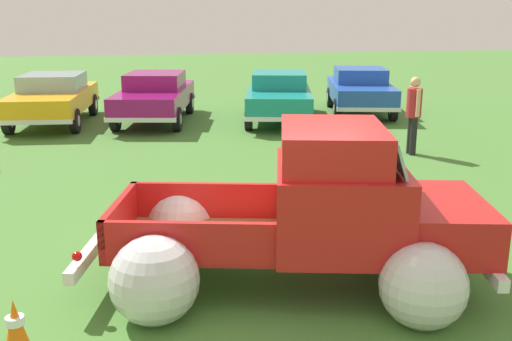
{
  "coord_description": "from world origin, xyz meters",
  "views": [
    {
      "loc": [
        -1.54,
        -6.31,
        3.15
      ],
      "look_at": [
        0.0,
        1.67,
        0.95
      ],
      "focal_mm": 41.12,
      "sensor_mm": 36.0,
      "label": 1
    }
  ],
  "objects": [
    {
      "name": "lane_cone_0",
      "position": [
        -2.8,
        -1.16,
        0.31
      ],
      "size": [
        0.36,
        0.36,
        0.63
      ],
      "color": "black",
      "rests_on": "ground"
    },
    {
      "name": "ground_plane",
      "position": [
        0.0,
        0.0,
        0.0
      ],
      "size": [
        80.0,
        80.0,
        0.0
      ],
      "primitive_type": "plane",
      "color": "#477A33"
    },
    {
      "name": "spectator_1",
      "position": [
        4.44,
        5.88,
        1.01
      ],
      "size": [
        0.36,
        0.53,
        1.77
      ],
      "rotation": [
        0.0,
        0.0,
        6.22
      ],
      "color": "black",
      "rests_on": "ground"
    },
    {
      "name": "show_car_1",
      "position": [
        -1.2,
        11.24,
        0.78
      ],
      "size": [
        2.75,
        4.86,
        1.43
      ],
      "rotation": [
        0.0,
        0.0,
        -1.77
      ],
      "color": "black",
      "rests_on": "ground"
    },
    {
      "name": "show_car_0",
      "position": [
        -4.11,
        11.43,
        0.79
      ],
      "size": [
        2.33,
        4.67,
        1.43
      ],
      "rotation": [
        0.0,
        0.0,
        -1.66
      ],
      "color": "black",
      "rests_on": "ground"
    },
    {
      "name": "vintage_pickup_truck",
      "position": [
        0.38,
        -0.09,
        0.76
      ],
      "size": [
        4.93,
        3.53,
        1.96
      ],
      "rotation": [
        0.0,
        0.0,
        -0.23
      ],
      "color": "black",
      "rests_on": "ground"
    },
    {
      "name": "show_car_2",
      "position": [
        2.45,
        10.7,
        0.78
      ],
      "size": [
        2.87,
        4.99,
        1.43
      ],
      "rotation": [
        0.0,
        0.0,
        -1.8
      ],
      "color": "black",
      "rests_on": "ground"
    },
    {
      "name": "show_car_3",
      "position": [
        5.29,
        11.48,
        0.78
      ],
      "size": [
        2.76,
        4.48,
        1.43
      ],
      "rotation": [
        0.0,
        0.0,
        -1.81
      ],
      "color": "black",
      "rests_on": "ground"
    }
  ]
}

